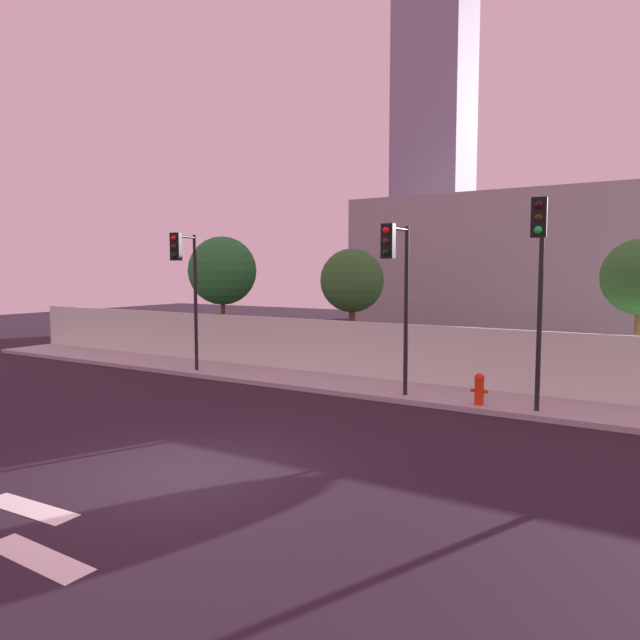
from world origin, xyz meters
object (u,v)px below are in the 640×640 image
object	(u,v)px
fire_hydrant	(479,388)
traffic_light_center	(539,261)
traffic_light_right	(397,273)
roadside_tree_leftmost	(223,271)
roadside_tree_midleft	(352,281)
traffic_light_left	(185,272)

from	to	relation	value
fire_hydrant	traffic_light_center	bearing A→B (deg)	-16.81
traffic_light_right	roadside_tree_leftmost	bearing A→B (deg)	156.79
traffic_light_center	roadside_tree_midleft	bearing A→B (deg)	150.41
traffic_light_center	traffic_light_right	size ratio (longest dim) A/B	1.09
traffic_light_right	roadside_tree_midleft	world-z (taller)	traffic_light_right
traffic_light_center	fire_hydrant	xyz separation A→B (m)	(-1.48, 0.45, -3.26)
traffic_light_center	fire_hydrant	world-z (taller)	traffic_light_center
traffic_light_left	roadside_tree_midleft	size ratio (longest dim) A/B	1.06
traffic_light_right	fire_hydrant	bearing A→B (deg)	13.26
fire_hydrant	roadside_tree_leftmost	world-z (taller)	roadside_tree_leftmost
traffic_light_right	roadside_tree_midleft	size ratio (longest dim) A/B	1.06
traffic_light_center	roadside_tree_leftmost	distance (m)	13.89
traffic_light_center	traffic_light_right	xyz separation A→B (m)	(-3.61, -0.06, -0.29)
traffic_light_center	roadside_tree_midleft	xyz separation A→B (m)	(-7.19, 4.08, -0.61)
traffic_light_left	roadside_tree_leftmost	distance (m)	4.59
roadside_tree_leftmost	traffic_light_center	bearing A→B (deg)	-17.09
traffic_light_center	traffic_light_left	bearing A→B (deg)	-179.66
roadside_tree_leftmost	roadside_tree_midleft	bearing A→B (deg)	0.00
fire_hydrant	roadside_tree_leftmost	bearing A→B (deg)	162.87
traffic_light_left	traffic_light_right	distance (m)	7.70
fire_hydrant	traffic_light_right	bearing A→B (deg)	-166.74
traffic_light_left	roadside_tree_leftmost	world-z (taller)	roadside_tree_leftmost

